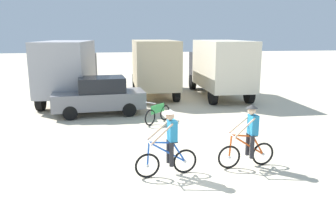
{
  "coord_description": "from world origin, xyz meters",
  "views": [
    {
      "loc": [
        -1.7,
        -8.32,
        3.73
      ],
      "look_at": [
        0.28,
        3.65,
        1.1
      ],
      "focal_mm": 35.21,
      "sensor_mm": 36.0,
      "label": 1
    }
  ],
  "objects_px": {
    "bicycle_spare": "(158,114)",
    "box_truck_tan_camper": "(154,65)",
    "sedan_parked": "(100,96)",
    "cyclist_orange_shirt": "(169,145)",
    "box_truck_grey_hauler": "(69,68)",
    "box_truck_cream_rv": "(220,65)",
    "cyclist_cowboy_hat": "(249,138)"
  },
  "relations": [
    {
      "from": "box_truck_cream_rv",
      "to": "sedan_parked",
      "type": "xyz_separation_m",
      "value": [
        -6.95,
        -3.5,
        -0.99
      ]
    },
    {
      "from": "bicycle_spare",
      "to": "cyclist_orange_shirt",
      "type": "bearing_deg",
      "value": -94.48
    },
    {
      "from": "box_truck_tan_camper",
      "to": "sedan_parked",
      "type": "relative_size",
      "value": 1.56
    },
    {
      "from": "box_truck_tan_camper",
      "to": "cyclist_orange_shirt",
      "type": "xyz_separation_m",
      "value": [
        -1.06,
        -11.94,
        -1.03
      ]
    },
    {
      "from": "box_truck_grey_hauler",
      "to": "bicycle_spare",
      "type": "height_order",
      "value": "box_truck_grey_hauler"
    },
    {
      "from": "sedan_parked",
      "to": "cyclist_orange_shirt",
      "type": "distance_m",
      "value": 7.59
    },
    {
      "from": "box_truck_cream_rv",
      "to": "box_truck_grey_hauler",
      "type": "bearing_deg",
      "value": -179.62
    },
    {
      "from": "box_truck_tan_camper",
      "to": "sedan_parked",
      "type": "bearing_deg",
      "value": -123.88
    },
    {
      "from": "sedan_parked",
      "to": "box_truck_grey_hauler",
      "type": "bearing_deg",
      "value": 117.08
    },
    {
      "from": "sedan_parked",
      "to": "bicycle_spare",
      "type": "height_order",
      "value": "sedan_parked"
    },
    {
      "from": "sedan_parked",
      "to": "bicycle_spare",
      "type": "bearing_deg",
      "value": -38.7
    },
    {
      "from": "cyclist_cowboy_hat",
      "to": "box_truck_cream_rv",
      "type": "bearing_deg",
      "value": 76.41
    },
    {
      "from": "box_truck_cream_rv",
      "to": "sedan_parked",
      "type": "height_order",
      "value": "box_truck_cream_rv"
    },
    {
      "from": "box_truck_tan_camper",
      "to": "box_truck_cream_rv",
      "type": "relative_size",
      "value": 1.0
    },
    {
      "from": "box_truck_cream_rv",
      "to": "bicycle_spare",
      "type": "bearing_deg",
      "value": -129.29
    },
    {
      "from": "box_truck_grey_hauler",
      "to": "bicycle_spare",
      "type": "bearing_deg",
      "value": -52.03
    },
    {
      "from": "box_truck_cream_rv",
      "to": "bicycle_spare",
      "type": "distance_m",
      "value": 7.23
    },
    {
      "from": "box_truck_cream_rv",
      "to": "sedan_parked",
      "type": "relative_size",
      "value": 1.56
    },
    {
      "from": "box_truck_tan_camper",
      "to": "cyclist_cowboy_hat",
      "type": "relative_size",
      "value": 3.72
    },
    {
      "from": "cyclist_orange_shirt",
      "to": "box_truck_grey_hauler",
      "type": "bearing_deg",
      "value": 109.52
    },
    {
      "from": "bicycle_spare",
      "to": "box_truck_tan_camper",
      "type": "bearing_deg",
      "value": 84.47
    },
    {
      "from": "box_truck_cream_rv",
      "to": "cyclist_orange_shirt",
      "type": "distance_m",
      "value": 11.91
    },
    {
      "from": "box_truck_grey_hauler",
      "to": "cyclist_cowboy_hat",
      "type": "bearing_deg",
      "value": -59.76
    },
    {
      "from": "box_truck_grey_hauler",
      "to": "bicycle_spare",
      "type": "xyz_separation_m",
      "value": [
        4.23,
        -5.42,
        -1.48
      ]
    },
    {
      "from": "box_truck_grey_hauler",
      "to": "box_truck_tan_camper",
      "type": "height_order",
      "value": "same"
    },
    {
      "from": "box_truck_grey_hauler",
      "to": "bicycle_spare",
      "type": "distance_m",
      "value": 7.03
    },
    {
      "from": "cyclist_orange_shirt",
      "to": "sedan_parked",
      "type": "bearing_deg",
      "value": 105.68
    },
    {
      "from": "box_truck_cream_rv",
      "to": "cyclist_orange_shirt",
      "type": "relative_size",
      "value": 3.73
    },
    {
      "from": "box_truck_tan_camper",
      "to": "box_truck_cream_rv",
      "type": "distance_m",
      "value": 4.0
    },
    {
      "from": "box_truck_cream_rv",
      "to": "cyclist_cowboy_hat",
      "type": "xyz_separation_m",
      "value": [
        -2.56,
        -10.6,
        -1.03
      ]
    },
    {
      "from": "cyclist_orange_shirt",
      "to": "cyclist_cowboy_hat",
      "type": "bearing_deg",
      "value": 5.07
    },
    {
      "from": "box_truck_grey_hauler",
      "to": "box_truck_tan_camper",
      "type": "relative_size",
      "value": 1.02
    }
  ]
}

